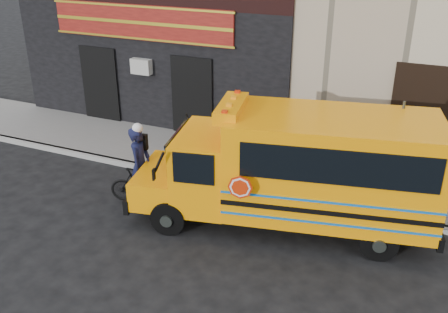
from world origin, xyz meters
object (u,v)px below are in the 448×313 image
school_bus (300,167)px  bicycle (140,185)px  cyclist (140,167)px  sign_pole (396,155)px

school_bus → bicycle: 4.12m
cyclist → school_bus: bearing=-92.7°
bicycle → cyclist: cyclist is taller
bicycle → cyclist: size_ratio=0.79×
school_bus → bicycle: size_ratio=4.64×
school_bus → sign_pole: school_bus is taller
school_bus → bicycle: school_bus is taller
bicycle → school_bus: bearing=-99.1°
school_bus → sign_pole: bearing=34.2°
sign_pole → school_bus: bearing=-145.8°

